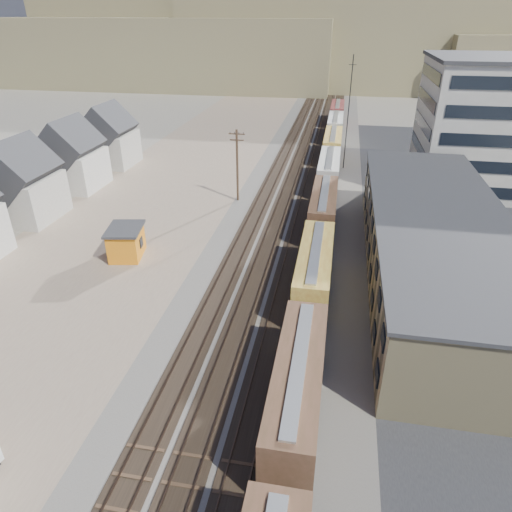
% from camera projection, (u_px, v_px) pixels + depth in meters
% --- Properties ---
extents(ground, '(300.00, 300.00, 0.00)m').
position_uv_depth(ground, '(225.00, 462.00, 27.19)').
color(ground, '#6B6356').
rests_on(ground, ground).
extents(ballast_bed, '(18.00, 200.00, 0.06)m').
position_uv_depth(ballast_bed, '(303.00, 185.00, 70.49)').
color(ballast_bed, '#4C4742').
rests_on(ballast_bed, ground).
extents(dirt_yard, '(24.00, 180.00, 0.03)m').
position_uv_depth(dirt_yard, '(156.00, 200.00, 65.04)').
color(dirt_yard, '#786352').
rests_on(dirt_yard, ground).
extents(asphalt_lot, '(26.00, 120.00, 0.04)m').
position_uv_depth(asphalt_lot, '(476.00, 239.00, 53.97)').
color(asphalt_lot, '#232326').
rests_on(asphalt_lot, ground).
extents(rail_tracks, '(11.40, 200.00, 0.24)m').
position_uv_depth(rail_tracks, '(299.00, 185.00, 70.54)').
color(rail_tracks, black).
rests_on(rail_tracks, ground).
extents(freight_train, '(3.00, 119.74, 4.46)m').
position_uv_depth(freight_train, '(326.00, 186.00, 62.00)').
color(freight_train, black).
rests_on(freight_train, ground).
extents(warehouse, '(12.40, 40.40, 7.25)m').
position_uv_depth(warehouse, '(433.00, 243.00, 44.71)').
color(warehouse, tan).
rests_on(warehouse, ground).
extents(office_tower, '(22.60, 18.60, 18.45)m').
position_uv_depth(office_tower, '(502.00, 125.00, 65.93)').
color(office_tower, '#9E998E').
rests_on(office_tower, ground).
extents(utility_pole_north, '(2.20, 0.32, 10.00)m').
position_uv_depth(utility_pole_north, '(237.00, 164.00, 62.43)').
color(utility_pole_north, '#382619').
rests_on(utility_pole_north, ground).
extents(radio_mast, '(1.20, 0.16, 18.00)m').
position_uv_depth(radio_mast, '(348.00, 114.00, 73.89)').
color(radio_mast, black).
rests_on(radio_mast, ground).
extents(hills_north, '(265.00, 80.00, 32.00)m').
position_uv_depth(hills_north, '(335.00, 42.00, 165.98)').
color(hills_north, brown).
rests_on(hills_north, ground).
extents(maintenance_shed, '(4.37, 5.21, 3.39)m').
position_uv_depth(maintenance_shed, '(126.00, 242.00, 49.34)').
color(maintenance_shed, orange).
rests_on(maintenance_shed, ground).
extents(parked_car_blue, '(5.77, 6.65, 1.70)m').
position_uv_depth(parked_car_blue, '(431.00, 168.00, 75.44)').
color(parked_car_blue, navy).
rests_on(parked_car_blue, ground).
extents(parked_car_far, '(1.79, 4.31, 1.46)m').
position_uv_depth(parked_car_far, '(485.00, 196.00, 64.59)').
color(parked_car_far, silver).
rests_on(parked_car_far, ground).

